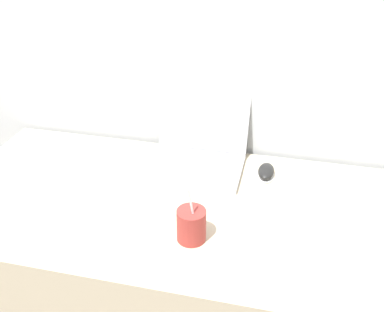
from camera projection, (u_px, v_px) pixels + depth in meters
The scene contains 5 objects.
wall_back at pixel (208, 9), 1.46m from camera, with size 7.00×0.04×2.50m.
desk at pixel (182, 290), 1.57m from camera, with size 1.50×0.71×0.75m.
laptop at pixel (199, 148), 1.57m from camera, with size 0.32×0.31×0.25m.
drink_cup at pixel (191, 224), 1.22m from camera, with size 0.08×0.08×0.17m.
computer_mouse at pixel (266, 172), 1.51m from camera, with size 0.06×0.10×0.03m.
Camera 1 is at (0.29, -0.73, 1.57)m, focal length 42.00 mm.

